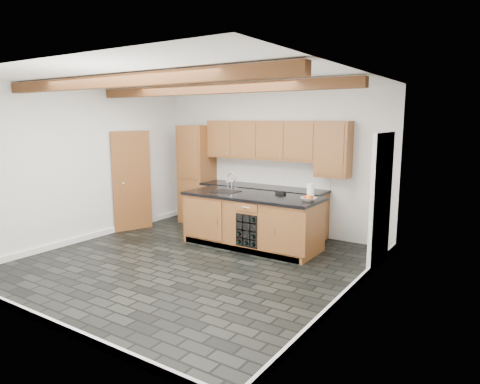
# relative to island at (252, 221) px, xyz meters

# --- Properties ---
(ground) EXTENTS (5.00, 5.00, 0.00)m
(ground) POSITION_rel_island_xyz_m (-0.31, -1.28, -0.46)
(ground) COLOR black
(ground) RESTS_ON ground
(room_shell) EXTENTS (5.01, 5.00, 5.00)m
(room_shell) POSITION_rel_island_xyz_m (-0.39, -0.75, 1.06)
(room_shell) COLOR white
(room_shell) RESTS_ON ground
(back_cabinetry) EXTENTS (3.65, 0.62, 2.20)m
(back_cabinetry) POSITION_rel_island_xyz_m (-0.68, 0.95, 0.52)
(back_cabinetry) COLOR brown
(back_cabinetry) RESTS_ON ground
(island) EXTENTS (2.48, 0.96, 0.93)m
(island) POSITION_rel_island_xyz_m (0.00, 0.00, 0.00)
(island) COLOR brown
(island) RESTS_ON ground
(faucet) EXTENTS (0.45, 0.40, 0.34)m
(faucet) POSITION_rel_island_xyz_m (-0.56, 0.05, 0.50)
(faucet) COLOR black
(faucet) RESTS_ON island
(kitchen_scale) EXTENTS (0.18, 0.11, 0.05)m
(kitchen_scale) POSITION_rel_island_xyz_m (0.41, 0.29, 0.49)
(kitchen_scale) COLOR black
(kitchen_scale) RESTS_ON island
(fruit_bowl) EXTENTS (0.30, 0.30, 0.06)m
(fruit_bowl) POSITION_rel_island_xyz_m (1.07, 0.01, 0.49)
(fruit_bowl) COLOR silver
(fruit_bowl) RESTS_ON island
(fruit_cluster) EXTENTS (0.16, 0.17, 0.07)m
(fruit_cluster) POSITION_rel_island_xyz_m (1.07, 0.01, 0.52)
(fruit_cluster) COLOR #B21C17
(fruit_cluster) RESTS_ON fruit_bowl
(paper_towel) EXTENTS (0.12, 0.12, 0.26)m
(paper_towel) POSITION_rel_island_xyz_m (1.04, 0.15, 0.60)
(paper_towel) COLOR white
(paper_towel) RESTS_ON island
(mug) EXTENTS (0.13, 0.13, 0.10)m
(mug) POSITION_rel_island_xyz_m (-1.16, 0.94, 0.52)
(mug) COLOR white
(mug) RESTS_ON back_cabinetry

